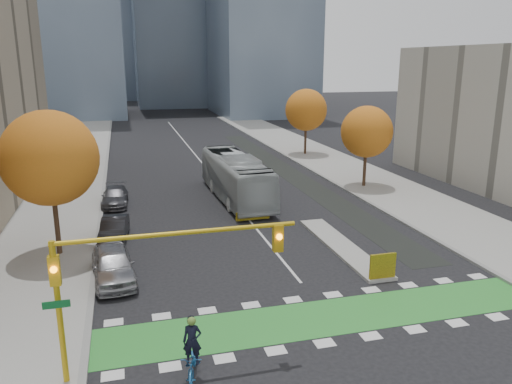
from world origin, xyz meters
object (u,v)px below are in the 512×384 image
parked_car_a (113,265)px  traffic_signal_west (137,267)px  tree_west (50,158)px  parked_car_c (115,197)px  bus (236,177)px  hazard_board (383,266)px  tree_east_near (367,132)px  cyclist (193,357)px  tree_east_far (306,110)px  parked_car_b (114,229)px

parked_car_a → traffic_signal_west: bearing=-87.9°
tree_west → parked_car_c: (3.00, 9.80, -4.94)m
traffic_signal_west → bus: (8.27, 21.73, -2.25)m
hazard_board → bus: (-3.66, 17.02, 0.98)m
parked_car_c → bus: bearing=-0.8°
hazard_board → bus: bearing=102.1°
tree_east_near → parked_car_a: 25.70m
cyclist → bus: 23.40m
cyclist → parked_car_a: 9.36m
tree_east_far → bus: (-12.16, -16.78, -3.46)m
tree_east_near → parked_car_a: size_ratio=1.43×
tree_east_far → parked_car_c: tree_east_far is taller
traffic_signal_west → parked_car_a: bearing=97.4°
tree_west → bus: 15.88m
traffic_signal_west → parked_car_a: traffic_signal_west is taller
cyclist → tree_east_far: bearing=77.5°
tree_west → tree_east_near: bearing=22.6°
bus → parked_car_a: bearing=-126.7°
tree_east_near → parked_car_c: (-21.00, -0.20, -4.19)m
tree_east_near → cyclist: (-18.26, -23.20, -4.09)m
tree_west → tree_east_far: 35.73m
hazard_board → parked_car_b: hazard_board is taller
tree_west → parked_car_a: (3.00, -4.25, -4.77)m
tree_west → parked_car_a: bearing=-54.8°
hazard_board → bus: 17.44m
tree_east_near → bus: 12.08m
tree_west → cyclist: tree_west is taller
hazard_board → cyclist: size_ratio=0.61×
hazard_board → parked_car_c: hazard_board is taller
traffic_signal_west → parked_car_a: 8.92m
parked_car_a → parked_car_c: 14.05m
cyclist → parked_car_a: (-2.74, 8.95, 0.07)m
tree_west → cyclist: 15.19m
parked_car_b → tree_east_far: bearing=54.4°
parked_car_a → parked_car_b: parked_car_a is taller
tree_west → cyclist: size_ratio=3.56×
bus → hazard_board: bearing=-79.9°
tree_east_near → bus: size_ratio=0.55×
bus → parked_car_c: bearing=174.5°
parked_car_a → tree_east_near: bearing=28.9°
tree_east_far → cyclist: bearing=-115.6°
bus → parked_car_b: (-9.34, -7.38, -1.08)m
tree_east_far → parked_car_c: 27.30m
parked_car_a → parked_car_c: (0.00, 14.05, -0.17)m
tree_east_far → traffic_signal_west: tree_east_far is taller
tree_east_far → cyclist: size_ratio=3.31×
hazard_board → parked_car_a: (-13.00, 3.55, 0.05)m
parked_car_b → tree_east_near: bearing=27.3°
tree_west → bus: (12.34, 9.22, -3.84)m
hazard_board → cyclist: cyclist is taller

